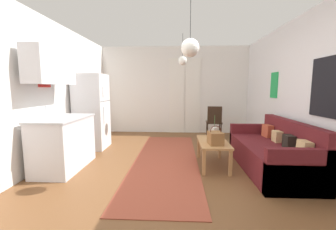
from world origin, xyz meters
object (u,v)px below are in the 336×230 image
object	(u,v)px
handbag	(215,138)
accent_chair	(214,120)
bamboo_vase	(214,133)
refrigerator	(92,112)
couch	(274,154)
pendant_lamp_near	(190,48)
coffee_table	(213,144)
pendant_lamp_far	(183,61)

from	to	relation	value
handbag	accent_chair	distance (m)	2.39
bamboo_vase	accent_chair	size ratio (longest dim) A/B	0.50
refrigerator	accent_chair	world-z (taller)	refrigerator
couch	pendant_lamp_near	distance (m)	2.25
coffee_table	couch	bearing A→B (deg)	-8.32
refrigerator	handbag	bearing A→B (deg)	-25.84
handbag	pendant_lamp_far	bearing A→B (deg)	108.22
handbag	couch	bearing A→B (deg)	4.15
refrigerator	accent_chair	bearing A→B (deg)	20.66
accent_chair	pendant_lamp_far	size ratio (longest dim) A/B	1.25
handbag	refrigerator	bearing A→B (deg)	154.16
bamboo_vase	pendant_lamp_far	size ratio (longest dim) A/B	0.62
bamboo_vase	pendant_lamp_far	world-z (taller)	pendant_lamp_far
couch	coffee_table	distance (m)	1.01
bamboo_vase	pendant_lamp_near	distance (m)	1.65
coffee_table	pendant_lamp_far	distance (m)	2.19
bamboo_vase	pendant_lamp_far	bearing A→B (deg)	114.17
pendant_lamp_near	bamboo_vase	bearing A→B (deg)	58.29
handbag	accent_chair	size ratio (longest dim) A/B	0.36
bamboo_vase	pendant_lamp_near	size ratio (longest dim) A/B	0.54
coffee_table	refrigerator	bearing A→B (deg)	158.18
bamboo_vase	pendant_lamp_near	world-z (taller)	pendant_lamp_near
coffee_table	pendant_lamp_far	world-z (taller)	pendant_lamp_far
refrigerator	accent_chair	xyz separation A→B (m)	(2.94, 1.11, -0.35)
coffee_table	refrigerator	size ratio (longest dim) A/B	0.57
coffee_table	bamboo_vase	xyz separation A→B (m)	(0.04, 0.13, 0.17)
handbag	refrigerator	world-z (taller)	refrigerator
accent_chair	handbag	bearing A→B (deg)	85.58
handbag	accent_chair	world-z (taller)	accent_chair
couch	pendant_lamp_near	bearing A→B (deg)	-159.95
bamboo_vase	accent_chair	distance (m)	2.04
accent_chair	pendant_lamp_near	bearing A→B (deg)	78.10
couch	accent_chair	xyz separation A→B (m)	(-0.63, 2.29, 0.21)
coffee_table	handbag	size ratio (longest dim) A/B	3.05
bamboo_vase	pendant_lamp_near	xyz separation A→B (m)	(-0.49, -0.80, 1.36)
bamboo_vase	accent_chair	world-z (taller)	bamboo_vase
handbag	pendant_lamp_near	distance (m)	1.51
refrigerator	couch	bearing A→B (deg)	-18.24
pendant_lamp_far	bamboo_vase	bearing A→B (deg)	-65.83
couch	handbag	world-z (taller)	couch
bamboo_vase	refrigerator	xyz separation A→B (m)	(-2.62, 0.91, 0.28)
refrigerator	pendant_lamp_near	distance (m)	2.93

